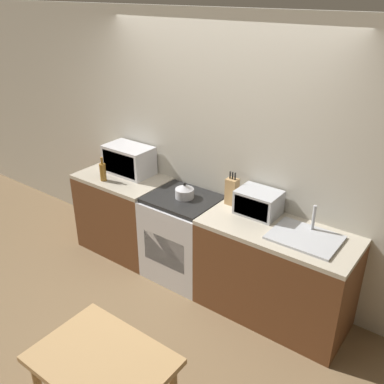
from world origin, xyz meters
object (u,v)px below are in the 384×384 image
stove_range (183,237)px  dining_table (103,373)px  microwave (129,160)px  toaster_oven (258,203)px  bottle (103,172)px  kettle (184,191)px

stove_range → dining_table: (0.76, -1.77, 0.20)m
microwave → toaster_oven: bearing=0.7°
bottle → dining_table: 2.33m
microwave → bottle: microwave is taller
stove_range → microwave: (-0.84, 0.13, 0.61)m
stove_range → kettle: kettle is taller
stove_range → bottle: bottle is taller
dining_table → toaster_oven: bearing=90.4°
stove_range → bottle: size_ratio=3.49×
microwave → dining_table: bearing=-49.9°
stove_range → dining_table: size_ratio=1.09×
microwave → dining_table: size_ratio=0.63×
microwave → kettle: bearing=-7.8°
stove_range → bottle: 1.09m
microwave → dining_table: microwave is taller
kettle → bottle: size_ratio=0.71×
stove_range → microwave: 1.04m
toaster_oven → kettle: bearing=-169.3°
kettle → microwave: 0.86m
stove_range → microwave: size_ratio=1.72×
bottle → toaster_oven: bottle is taller
bottle → stove_range: bearing=11.2°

